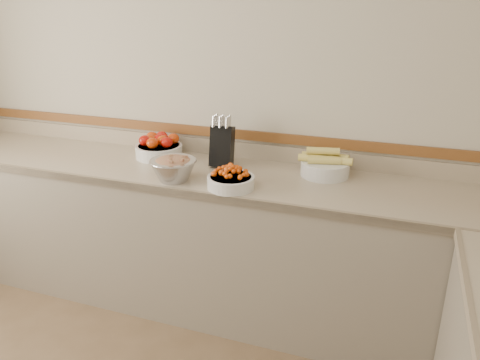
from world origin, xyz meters
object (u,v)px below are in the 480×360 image
(corn_bowl, at_px, (325,165))
(rhubarb_bowl, at_px, (173,168))
(knife_block, at_px, (222,145))
(cherry_tomato_bowl, at_px, (231,180))
(tomato_bowl, at_px, (159,147))

(corn_bowl, bearing_deg, rhubarb_bowl, -154.81)
(knife_block, bearing_deg, cherry_tomato_bowl, -61.34)
(cherry_tomato_bowl, bearing_deg, tomato_bowl, 150.69)
(knife_block, xyz_separation_m, tomato_bowl, (-0.44, 0.02, -0.06))
(tomato_bowl, distance_m, corn_bowl, 1.06)
(knife_block, distance_m, rhubarb_bowl, 0.37)
(corn_bowl, bearing_deg, cherry_tomato_bowl, -140.19)
(tomato_bowl, xyz_separation_m, rhubarb_bowl, (0.28, -0.35, 0.01))
(tomato_bowl, bearing_deg, cherry_tomato_bowl, -29.31)
(knife_block, height_order, rhubarb_bowl, knife_block)
(cherry_tomato_bowl, bearing_deg, corn_bowl, 39.81)
(cherry_tomato_bowl, distance_m, rhubarb_bowl, 0.34)
(tomato_bowl, height_order, corn_bowl, corn_bowl)
(cherry_tomato_bowl, relative_size, corn_bowl, 0.83)
(corn_bowl, distance_m, rhubarb_bowl, 0.85)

